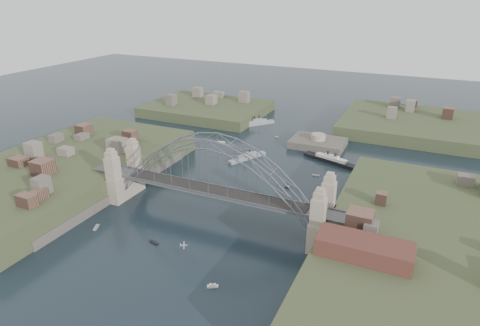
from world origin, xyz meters
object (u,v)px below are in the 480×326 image
object	(u,v)px
ocean_liner	(331,160)
wharf_shed	(364,249)
naval_cruiser_near	(247,157)
bridge	(213,178)
naval_cruiser_far	(257,123)
fort_island	(318,147)

from	to	relation	value
ocean_liner	wharf_shed	bearing A→B (deg)	-71.76
naval_cruiser_near	wharf_shed	bearing A→B (deg)	-47.77
ocean_liner	bridge	bearing A→B (deg)	-111.20
wharf_shed	ocean_liner	size ratio (longest dim) A/B	0.87
bridge	naval_cruiser_far	bearing A→B (deg)	104.71
fort_island	naval_cruiser_near	world-z (taller)	fort_island
fort_island	wharf_shed	world-z (taller)	wharf_shed
naval_cruiser_far	ocean_liner	size ratio (longest dim) A/B	0.68
wharf_shed	naval_cruiser_near	size ratio (longest dim) A/B	1.22
naval_cruiser_far	ocean_liner	xyz separation A→B (m)	(44.13, -32.14, -0.07)
fort_island	naval_cruiser_far	bearing A→B (deg)	153.95
wharf_shed	ocean_liner	distance (m)	73.11
fort_island	naval_cruiser_near	size ratio (longest dim) A/B	1.34
bridge	naval_cruiser_near	xyz separation A→B (m)	(-9.16, 44.58, -11.52)
bridge	ocean_liner	distance (m)	59.97
fort_island	ocean_liner	world-z (taller)	fort_island
fort_island	wharf_shed	size ratio (longest dim) A/B	1.10
wharf_shed	naval_cruiser_near	xyz separation A→B (m)	(-53.16, 58.58, -9.20)
fort_island	naval_cruiser_near	bearing A→B (deg)	-129.77
naval_cruiser_near	ocean_liner	distance (m)	32.15
naval_cruiser_near	naval_cruiser_far	world-z (taller)	naval_cruiser_far
wharf_shed	naval_cruiser_near	world-z (taller)	wharf_shed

